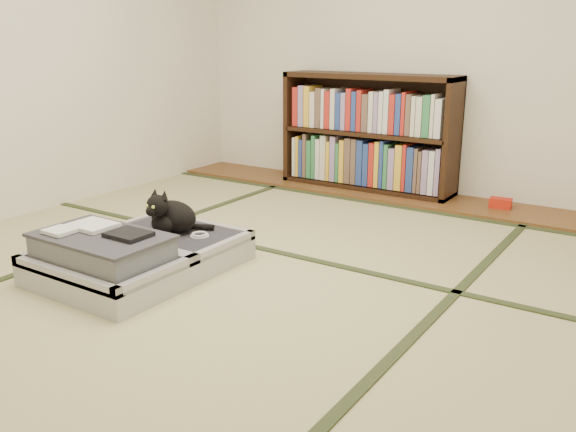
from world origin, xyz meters
The scene contains 9 objects.
floor centered at (0.00, 0.00, 0.00)m, with size 4.50×4.50×0.00m, color #C2B881.
wood_strip centered at (0.00, 2.00, 0.01)m, with size 4.00×0.50×0.02m, color brown.
red_item centered at (0.77, 2.03, 0.06)m, with size 0.15×0.09×0.07m, color red.
tatami_borders centered at (0.00, 0.49, 0.00)m, with size 4.00×4.50×0.01m.
bookcase centered at (-0.32, 2.07, 0.45)m, with size 1.42×0.33×0.92m.
suitcase centered at (-0.49, -0.28, 0.10)m, with size 0.75×1.00×0.30m.
cat centered at (-0.51, 0.01, 0.24)m, with size 0.33×0.34×0.27m.
cable_coil centered at (-0.33, 0.04, 0.15)m, with size 0.10×0.10×0.03m.
hanger centered at (-1.14, 0.28, 0.01)m, with size 0.37×0.18×0.01m.
Camera 1 is at (1.83, -2.33, 1.19)m, focal length 38.00 mm.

